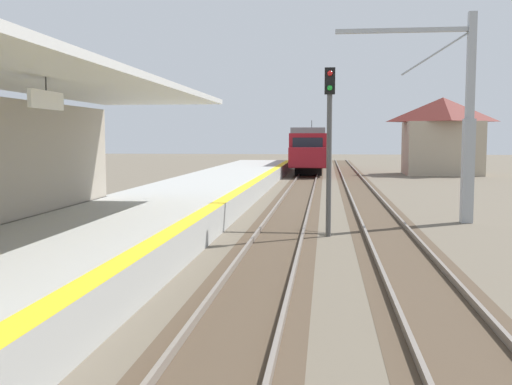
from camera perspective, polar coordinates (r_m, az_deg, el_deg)
The scene contains 7 objects.
station_platform at distance 19.37m, azimuth -10.86°, elevation -2.65°, with size 5.00×80.00×0.91m.
track_pair_nearest_platform at distance 22.54m, azimuth 3.01°, elevation -2.49°, with size 2.34×120.00×0.16m.
track_pair_middle at distance 22.59m, azimuth 11.66°, elevation -2.58°, with size 2.34×120.00×0.16m.
approaching_train at distance 55.10m, azimuth 5.20°, elevation 4.27°, with size 2.93×19.60×4.76m.
rail_signal_post at distance 18.67m, azimuth 6.98°, elevation 5.56°, with size 0.32×0.34×5.20m.
catenary_pylon_far_side at distance 22.84m, azimuth 18.86°, elevation 6.27°, with size 5.00×0.40×7.50m.
distant_trackside_house at distance 52.39m, azimuth 17.27°, elevation 5.28°, with size 6.60×5.28×6.40m.
Camera 1 is at (3.30, -2.30, 3.07)m, focal length 42.10 mm.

